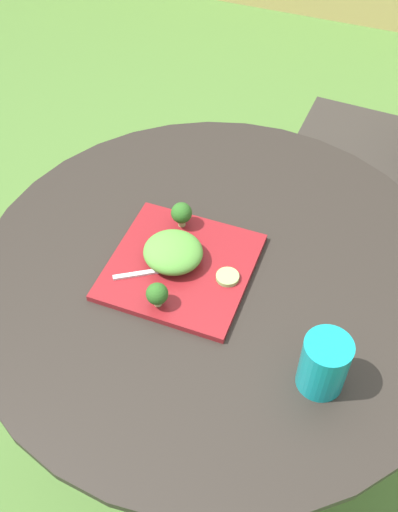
% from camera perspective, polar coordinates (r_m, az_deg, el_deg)
% --- Properties ---
extents(ground_plane, '(12.00, 12.00, 0.00)m').
position_cam_1_polar(ground_plane, '(1.83, 1.19, -15.94)').
color(ground_plane, '#4C7533').
extents(patio_table, '(0.99, 0.99, 0.72)m').
position_cam_1_polar(patio_table, '(1.40, 1.51, -7.33)').
color(patio_table, '#28231E').
rests_on(patio_table, ground_plane).
extents(salad_plate, '(0.28, 0.28, 0.01)m').
position_cam_1_polar(salad_plate, '(1.22, -1.73, -1.00)').
color(salad_plate, maroon).
rests_on(salad_plate, patio_table).
extents(drinking_glass, '(0.08, 0.08, 0.11)m').
position_cam_1_polar(drinking_glass, '(1.05, 11.71, -10.17)').
color(drinking_glass, '#0F8C93').
rests_on(drinking_glass, patio_table).
extents(fork, '(0.14, 0.10, 0.00)m').
position_cam_1_polar(fork, '(1.20, -3.78, -1.39)').
color(fork, silver).
rests_on(fork, salad_plate).
extents(lettuce_mound, '(0.12, 0.12, 0.05)m').
position_cam_1_polar(lettuce_mound, '(1.20, -2.47, 0.38)').
color(lettuce_mound, '#519338').
rests_on(lettuce_mound, salad_plate).
extents(broccoli_floret_0, '(0.04, 0.04, 0.05)m').
position_cam_1_polar(broccoli_floret_0, '(1.13, -3.99, -3.62)').
color(broccoli_floret_0, '#99B770').
rests_on(broccoli_floret_0, salad_plate).
extents(broccoli_floret_1, '(0.04, 0.04, 0.06)m').
position_cam_1_polar(broccoli_floret_1, '(1.26, -1.67, 4.07)').
color(broccoli_floret_1, '#99B770').
rests_on(broccoli_floret_1, salad_plate).
extents(cucumber_slice_0, '(0.05, 0.05, 0.01)m').
position_cam_1_polar(cucumber_slice_0, '(1.18, 2.72, -2.00)').
color(cucumber_slice_0, '#8EB766').
rests_on(cucumber_slice_0, salad_plate).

